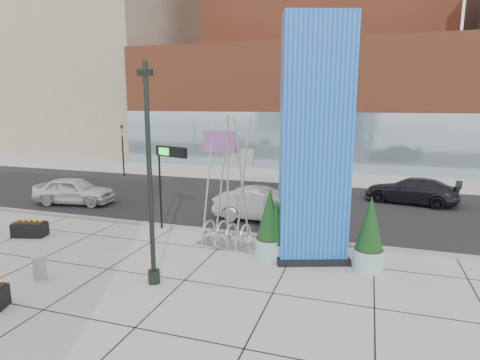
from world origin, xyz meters
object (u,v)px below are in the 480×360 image
(lamp_post, at_px, (151,197))
(concrete_bollard, at_px, (40,268))
(public_art_sculpture, at_px, (227,212))
(overhead_street_sign, at_px, (172,158))
(car_white_west, at_px, (74,191))
(blue_pylon, at_px, (315,148))
(car_silver_mid, at_px, (263,205))

(lamp_post, bearing_deg, concrete_bollard, -166.09)
(public_art_sculpture, bearing_deg, concrete_bollard, -124.68)
(lamp_post, xyz_separation_m, overhead_street_sign, (-1.94, 5.27, 0.48))
(car_white_west, bearing_deg, concrete_bollard, -155.48)
(blue_pylon, relative_size, lamp_post, 1.25)
(blue_pylon, height_order, overhead_street_sign, blue_pylon)
(concrete_bollard, xyz_separation_m, car_silver_mid, (5.38, 8.84, 0.41))
(car_white_west, bearing_deg, car_silver_mid, -99.11)
(blue_pylon, bearing_deg, lamp_post, -162.43)
(car_white_west, relative_size, car_silver_mid, 0.93)
(blue_pylon, bearing_deg, concrete_bollard, -171.50)
(overhead_street_sign, bearing_deg, car_silver_mid, 56.80)
(lamp_post, xyz_separation_m, car_silver_mid, (1.63, 7.91, -2.08))
(car_white_west, xyz_separation_m, car_silver_mid, (11.30, 0.08, 0.03))
(concrete_bollard, relative_size, car_silver_mid, 0.16)
(blue_pylon, bearing_deg, car_silver_mid, 105.13)
(car_white_west, bearing_deg, lamp_post, -138.50)
(lamp_post, height_order, public_art_sculpture, lamp_post)
(public_art_sculpture, height_order, concrete_bollard, public_art_sculpture)
(blue_pylon, relative_size, overhead_street_sign, 2.25)
(public_art_sculpture, relative_size, overhead_street_sign, 1.37)
(overhead_street_sign, xyz_separation_m, car_silver_mid, (3.57, 2.64, -2.56))
(concrete_bollard, height_order, car_white_west, car_white_west)
(lamp_post, distance_m, car_white_west, 12.62)
(overhead_street_sign, bearing_deg, public_art_sculpture, -1.03)
(public_art_sculpture, relative_size, car_silver_mid, 1.10)
(car_white_west, bearing_deg, blue_pylon, -116.48)
(concrete_bollard, bearing_deg, blue_pylon, 27.57)
(overhead_street_sign, bearing_deg, concrete_bollard, -85.97)
(car_silver_mid, bearing_deg, blue_pylon, -145.79)
(lamp_post, bearing_deg, car_white_west, 141.01)
(public_art_sculpture, xyz_separation_m, concrete_bollard, (-4.86, -5.01, -1.01))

